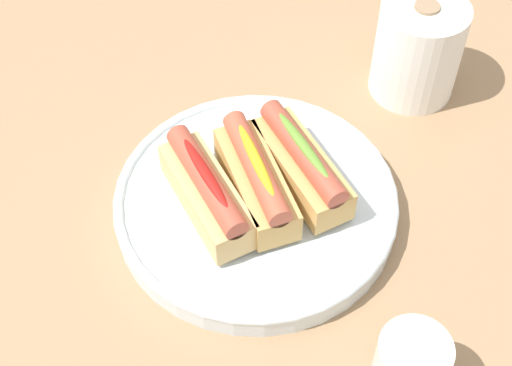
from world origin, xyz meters
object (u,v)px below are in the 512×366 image
at_px(serving_bowl, 256,202).
at_px(hotdog_side, 302,164).
at_px(paper_towel_roll, 418,49).
at_px(hotdog_front, 209,194).
at_px(hotdog_back, 256,179).

relative_size(serving_bowl, hotdog_side, 2.07).
bearing_deg(hotdog_side, paper_towel_roll, 103.62).
bearing_deg(hotdog_side, hotdog_front, -104.26).
bearing_deg(hotdog_back, serving_bowl, 153.43).
height_order(hotdog_back, paper_towel_roll, paper_towel_roll).
height_order(serving_bowl, hotdog_back, hotdog_back).
bearing_deg(hotdog_side, serving_bowl, -104.26).
height_order(serving_bowl, hotdog_front, hotdog_front).
relative_size(hotdog_front, hotdog_back, 0.99).
bearing_deg(serving_bowl, paper_towel_roll, 98.55).
xyz_separation_m(serving_bowl, hotdog_back, (0.00, -0.00, 0.04)).
relative_size(hotdog_side, paper_towel_roll, 1.16).
bearing_deg(hotdog_back, hotdog_front, -104.26).
xyz_separation_m(hotdog_front, hotdog_side, (0.03, 0.11, 0.00)).
bearing_deg(serving_bowl, hotdog_back, -26.57).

